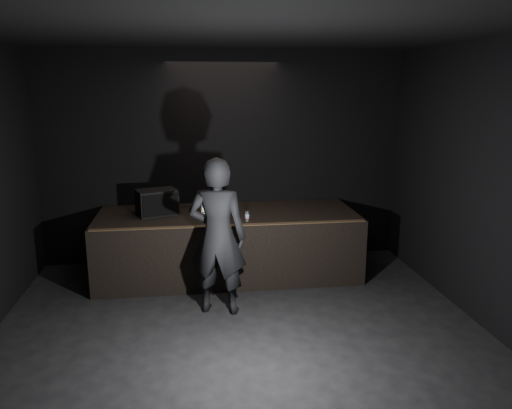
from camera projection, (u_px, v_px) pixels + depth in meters
The scene contains 11 objects.
ground at pixel (248, 366), 5.34m from camera, with size 7.00×7.00×0.00m, color black.
room_walls at pixel (248, 181), 4.87m from camera, with size 6.10×7.10×3.52m.
stage_riser at pixel (228, 244), 7.86m from camera, with size 4.00×1.50×1.00m, color black.
riser_lip at pixel (231, 225), 7.05m from camera, with size 3.92×0.10×0.01m, color brown.
stage_monitor at pixel (157, 202), 7.61m from camera, with size 0.68×0.58×0.39m.
cable at pixel (183, 207), 8.12m from camera, with size 0.02×0.02×0.82m, color black.
laptop at pixel (212, 211), 7.62m from camera, with size 0.40×0.37×0.25m.
beer_can at pixel (247, 216), 7.27m from camera, with size 0.06×0.06×0.15m.
plastic_cup at pixel (214, 206), 7.98m from camera, with size 0.07×0.07×0.09m, color white.
wii_remote at pixel (221, 221), 7.24m from camera, with size 0.03×0.14×0.03m, color white.
person at pixel (218, 237), 6.43m from camera, with size 0.75×0.49×2.07m, color black.
Camera 1 is at (-0.55, -4.76, 2.93)m, focal length 35.00 mm.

